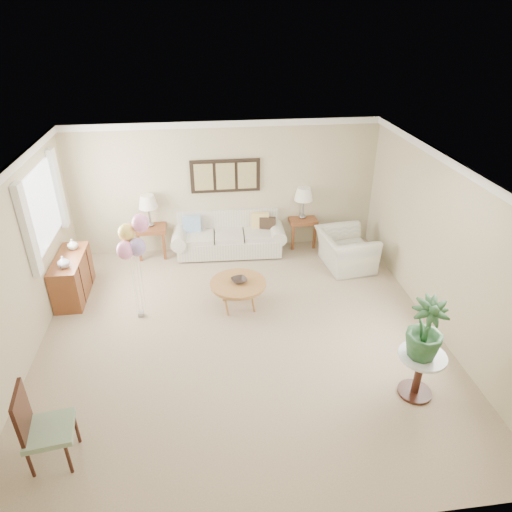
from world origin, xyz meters
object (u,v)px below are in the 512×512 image
at_px(coffee_table, 238,284).
at_px(accent_chair, 41,426).
at_px(armchair, 346,250).
at_px(balloon_cluster, 132,239).
at_px(sofa, 229,237).

bearing_deg(coffee_table, accent_chair, -131.21).
relative_size(coffee_table, accent_chair, 0.91).
height_order(armchair, balloon_cluster, balloon_cluster).
bearing_deg(balloon_cluster, sofa, 53.14).
bearing_deg(armchair, sofa, 61.51).
bearing_deg(sofa, balloon_cluster, -126.86).
relative_size(armchair, balloon_cluster, 0.61).
xyz_separation_m(coffee_table, accent_chair, (-2.35, -2.68, 0.10)).
height_order(sofa, accent_chair, accent_chair).
height_order(sofa, balloon_cluster, balloon_cluster).
height_order(accent_chair, balloon_cluster, balloon_cluster).
bearing_deg(accent_chair, balloon_cluster, 73.16).
xyz_separation_m(armchair, accent_chair, (-4.51, -3.78, 0.18)).
distance_m(sofa, balloon_cluster, 2.81).
bearing_deg(armchair, coffee_table, 110.89).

